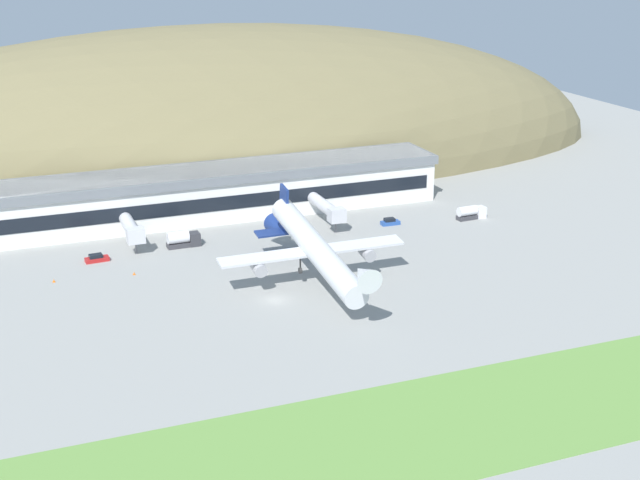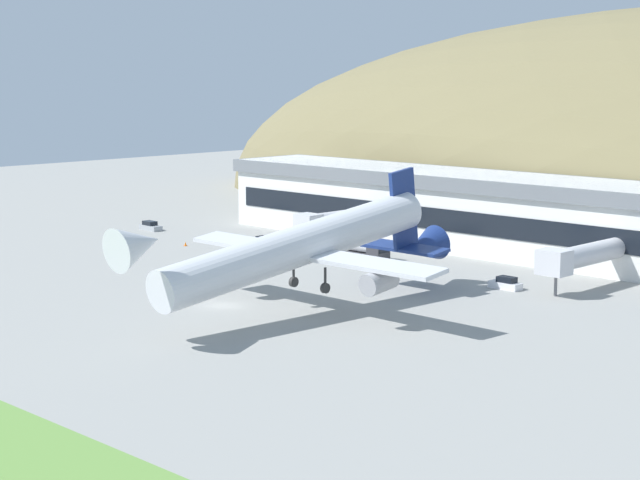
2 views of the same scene
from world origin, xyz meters
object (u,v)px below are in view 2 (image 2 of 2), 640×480
(terminal_building, at_px, (514,211))
(box_truck, at_px, (365,248))
(cargo_airplane, at_px, (304,247))
(service_car_3, at_px, (150,226))
(service_car_0, at_px, (506,284))
(traffic_cone_0, at_px, (185,244))
(traffic_cone_1, at_px, (241,257))
(jetway_0, at_px, (330,221))
(jetway_1, at_px, (579,257))
(service_car_1, at_px, (266,242))

(terminal_building, distance_m, box_truck, 21.72)
(cargo_airplane, height_order, service_car_3, cargo_airplane)
(service_car_0, bearing_deg, cargo_airplane, -108.12)
(traffic_cone_0, height_order, traffic_cone_1, same)
(jetway_0, relative_size, jetway_1, 0.86)
(jetway_1, bearing_deg, box_truck, -176.80)
(service_car_0, height_order, service_car_1, service_car_0)
(service_car_3, bearing_deg, cargo_airplane, -22.21)
(terminal_building, height_order, jetway_1, terminal_building)
(cargo_airplane, relative_size, box_truck, 6.93)
(cargo_airplane, height_order, traffic_cone_1, cargo_airplane)
(service_car_3, bearing_deg, traffic_cone_1, -13.89)
(service_car_0, distance_m, service_car_1, 42.86)
(terminal_building, xyz_separation_m, traffic_cone_1, (-24.21, -29.29, -5.87))
(service_car_0, height_order, box_truck, box_truck)
(service_car_1, relative_size, traffic_cone_0, 7.94)
(jetway_1, xyz_separation_m, box_truck, (-31.90, -1.79, -2.42))
(service_car_0, relative_size, traffic_cone_1, 6.81)
(service_car_3, relative_size, traffic_cone_1, 7.63)
(terminal_building, bearing_deg, service_car_1, -146.42)
(service_car_0, distance_m, traffic_cone_0, 52.04)
(jetway_1, bearing_deg, jetway_0, 178.41)
(jetway_0, relative_size, traffic_cone_0, 22.77)
(jetway_1, distance_m, traffic_cone_1, 46.14)
(jetway_1, bearing_deg, cargo_airplane, -115.73)
(terminal_building, bearing_deg, box_truck, -125.09)
(jetway_1, height_order, cargo_airplane, cargo_airplane)
(terminal_building, height_order, service_car_0, terminal_building)
(service_car_0, bearing_deg, traffic_cone_0, -172.56)
(service_car_1, height_order, traffic_cone_1, service_car_1)
(service_car_3, height_order, traffic_cone_1, service_car_3)
(jetway_0, distance_m, cargo_airplane, 41.58)
(terminal_building, height_order, cargo_airplane, cargo_airplane)
(jetway_0, relative_size, traffic_cone_1, 22.77)
(service_car_0, xyz_separation_m, box_truck, (-25.43, 3.55, 0.96))
(cargo_airplane, relative_size, traffic_cone_0, 80.45)
(traffic_cone_0, bearing_deg, jetway_0, 38.51)
(service_car_1, distance_m, traffic_cone_1, 11.05)
(cargo_airplane, height_order, service_car_1, cargo_airplane)
(service_car_0, height_order, service_car_3, service_car_0)
(cargo_airplane, bearing_deg, service_car_1, 142.56)
(traffic_cone_1, bearing_deg, cargo_airplane, -30.01)
(terminal_building, distance_m, service_car_0, 25.36)
(service_car_3, bearing_deg, box_truck, 5.80)
(service_car_3, bearing_deg, service_car_1, 4.63)
(traffic_cone_1, bearing_deg, jetway_0, 80.63)
(terminal_building, distance_m, traffic_cone_1, 38.45)
(traffic_cone_0, bearing_deg, jetway_1, 11.75)
(jetway_0, distance_m, box_truck, 10.28)
(service_car_3, relative_size, box_truck, 0.66)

